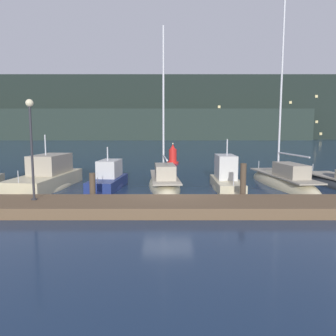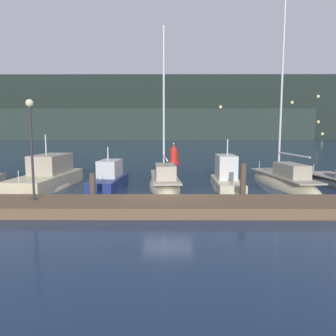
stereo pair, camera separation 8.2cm
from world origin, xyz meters
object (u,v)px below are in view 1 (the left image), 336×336
(motorboat_berth_3, at_px, (108,184))
(sailboat_berth_4, at_px, (164,184))
(motorboat_berth_2, at_px, (47,182))
(dock_lamppost, at_px, (31,134))
(channel_buoy, at_px, (173,156))
(sailboat_berth_6, at_px, (283,184))
(motorboat_berth_5, at_px, (227,184))

(motorboat_berth_3, xyz_separation_m, sailboat_berth_4, (3.30, 0.56, -0.10))
(motorboat_berth_2, bearing_deg, sailboat_berth_4, 3.81)
(sailboat_berth_4, relative_size, dock_lamppost, 2.40)
(motorboat_berth_2, xyz_separation_m, dock_lamppost, (1.43, -5.32, 2.95))
(motorboat_berth_2, bearing_deg, motorboat_berth_3, -1.56)
(sailboat_berth_4, bearing_deg, channel_buoy, 86.94)
(motorboat_berth_2, xyz_separation_m, sailboat_berth_4, (6.95, 0.46, -0.18))
(sailboat_berth_6, bearing_deg, channel_buoy, 116.42)
(motorboat_berth_5, distance_m, dock_lamppost, 10.86)
(channel_buoy, xyz_separation_m, dock_lamppost, (-6.24, -19.15, 2.50))
(motorboat_berth_2, xyz_separation_m, motorboat_berth_5, (10.59, -0.31, -0.02))
(motorboat_berth_2, relative_size, motorboat_berth_3, 1.50)
(dock_lamppost, bearing_deg, sailboat_berth_6, 24.99)
(sailboat_berth_4, relative_size, sailboat_berth_6, 0.81)
(sailboat_berth_4, bearing_deg, motorboat_berth_2, -176.19)
(sailboat_berth_6, bearing_deg, motorboat_berth_2, -177.40)
(motorboat_berth_2, height_order, sailboat_berth_6, sailboat_berth_6)
(sailboat_berth_4, bearing_deg, sailboat_berth_6, 1.45)
(motorboat_berth_5, relative_size, dock_lamppost, 1.14)
(motorboat_berth_3, xyz_separation_m, motorboat_berth_5, (6.94, -0.21, 0.06))
(sailboat_berth_4, xyz_separation_m, dock_lamppost, (-5.53, -5.78, 3.13))
(motorboat_berth_3, bearing_deg, channel_buoy, 73.92)
(sailboat_berth_4, height_order, dock_lamppost, sailboat_berth_4)
(motorboat_berth_3, distance_m, sailboat_berth_4, 3.35)
(motorboat_berth_2, height_order, motorboat_berth_3, motorboat_berth_2)
(sailboat_berth_6, bearing_deg, motorboat_berth_3, -175.96)
(motorboat_berth_5, bearing_deg, sailboat_berth_4, 168.04)
(motorboat_berth_3, bearing_deg, motorboat_berth_5, -1.71)
(dock_lamppost, bearing_deg, motorboat_berth_3, 66.89)
(motorboat_berth_2, distance_m, channel_buoy, 15.82)
(motorboat_berth_3, xyz_separation_m, sailboat_berth_6, (10.57, 0.75, -0.11))
(dock_lamppost, bearing_deg, channel_buoy, 71.94)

